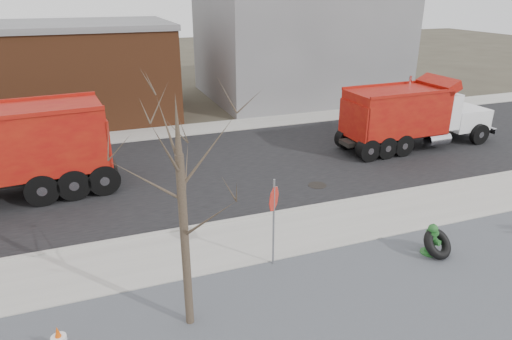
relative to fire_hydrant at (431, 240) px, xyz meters
name	(u,v)px	position (x,y,z in m)	size (l,w,h in m)	color
ground	(277,241)	(-3.74, 2.15, -0.43)	(120.00, 120.00, 0.00)	#383328
gravel_verge	(336,314)	(-3.74, -1.35, -0.42)	(60.00, 5.00, 0.03)	slate
sidewalk	(274,236)	(-3.74, 2.40, -0.40)	(60.00, 2.50, 0.06)	#9E9B93
curb	(259,216)	(-3.74, 3.70, -0.38)	(60.00, 0.15, 0.11)	#9E9B93
road	(218,167)	(-3.74, 8.45, -0.42)	(60.00, 9.40, 0.02)	black
far_sidewalk	(188,130)	(-3.74, 14.15, -0.40)	(60.00, 2.00, 0.06)	#9E9B93
building_grey	(298,35)	(5.26, 20.15, 3.57)	(12.00, 10.00, 8.00)	gray
bare_tree	(181,188)	(-6.94, -0.45, 2.86)	(3.20, 3.20, 5.20)	#382D23
fire_hydrant	(431,240)	(0.00, 0.00, 0.00)	(0.54, 0.52, 0.94)	#2B6928
truck_tire	(437,244)	(0.08, -0.15, -0.03)	(1.07, 0.99, 0.84)	black
stop_sign	(274,207)	(-4.33, 1.05, 1.29)	(0.48, 0.52, 2.50)	gray
dump_truck_red_a	(412,114)	(5.38, 7.93, 1.18)	(7.84, 2.37, 3.16)	black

